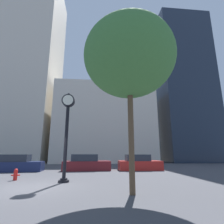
{
  "coord_description": "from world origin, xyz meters",
  "views": [
    {
      "loc": [
        2.98,
        -9.24,
        1.61
      ],
      "look_at": [
        4.93,
        10.8,
        6.33
      ],
      "focal_mm": 28.0,
      "sensor_mm": 36.0,
      "label": 1
    }
  ],
  "objects_px": {
    "street_clock": "(67,125)",
    "car_maroon": "(86,164)",
    "car_navy": "(16,164)",
    "bare_tree": "(129,58)",
    "car_red": "(139,163)",
    "fire_hydrant_near": "(16,174)"
  },
  "relations": [
    {
      "from": "street_clock",
      "to": "car_maroon",
      "type": "height_order",
      "value": "street_clock"
    },
    {
      "from": "car_navy",
      "to": "bare_tree",
      "type": "relative_size",
      "value": 0.58
    },
    {
      "from": "car_maroon",
      "to": "bare_tree",
      "type": "xyz_separation_m",
      "value": [
        2.3,
        -10.05,
        5.36
      ]
    },
    {
      "from": "car_navy",
      "to": "bare_tree",
      "type": "xyz_separation_m",
      "value": [
        8.5,
        -9.7,
        5.37
      ]
    },
    {
      "from": "car_navy",
      "to": "car_red",
      "type": "relative_size",
      "value": 1.11
    },
    {
      "from": "street_clock",
      "to": "fire_hydrant_near",
      "type": "distance_m",
      "value": 4.34
    },
    {
      "from": "car_maroon",
      "to": "car_red",
      "type": "bearing_deg",
      "value": -3.94
    },
    {
      "from": "car_red",
      "to": "fire_hydrant_near",
      "type": "height_order",
      "value": "car_red"
    },
    {
      "from": "car_red",
      "to": "fire_hydrant_near",
      "type": "relative_size",
      "value": 6.1
    },
    {
      "from": "street_clock",
      "to": "fire_hydrant_near",
      "type": "height_order",
      "value": "street_clock"
    },
    {
      "from": "bare_tree",
      "to": "street_clock",
      "type": "bearing_deg",
      "value": 134.23
    },
    {
      "from": "car_navy",
      "to": "car_maroon",
      "type": "relative_size",
      "value": 1.01
    },
    {
      "from": "fire_hydrant_near",
      "to": "car_red",
      "type": "bearing_deg",
      "value": 31.57
    },
    {
      "from": "street_clock",
      "to": "car_navy",
      "type": "bearing_deg",
      "value": 129.53
    },
    {
      "from": "street_clock",
      "to": "car_maroon",
      "type": "relative_size",
      "value": 1.17
    },
    {
      "from": "fire_hydrant_near",
      "to": "bare_tree",
      "type": "relative_size",
      "value": 0.08
    },
    {
      "from": "street_clock",
      "to": "bare_tree",
      "type": "relative_size",
      "value": 0.67
    },
    {
      "from": "car_navy",
      "to": "fire_hydrant_near",
      "type": "distance_m",
      "value": 5.78
    },
    {
      "from": "street_clock",
      "to": "car_red",
      "type": "relative_size",
      "value": 1.29
    },
    {
      "from": "car_maroon",
      "to": "car_navy",
      "type": "bearing_deg",
      "value": -179.62
    },
    {
      "from": "car_maroon",
      "to": "bare_tree",
      "type": "distance_m",
      "value": 11.62
    },
    {
      "from": "street_clock",
      "to": "car_red",
      "type": "height_order",
      "value": "street_clock"
    }
  ]
}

